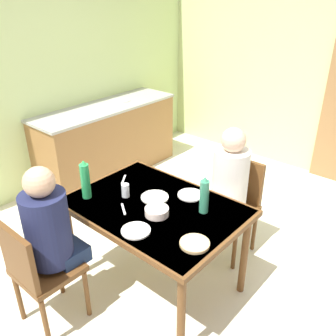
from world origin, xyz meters
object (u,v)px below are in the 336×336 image
object	(u,v)px
kitchen_counter	(108,140)
chair_far_diner	(235,201)
water_bottle_green_near	(204,196)
chair_near_diner	(38,270)
water_bottle_green_far	(85,180)
person_far_diner	(229,179)
dining_table	(155,214)
person_near_diner	(49,226)
serving_bowl_center	(157,211)

from	to	relation	value
kitchen_counter	chair_far_diner	distance (m)	2.05
water_bottle_green_near	chair_near_diner	bearing A→B (deg)	-123.84
water_bottle_green_near	water_bottle_green_far	xyz separation A→B (m)	(-0.79, -0.42, 0.01)
person_far_diner	water_bottle_green_near	world-z (taller)	person_far_diner
chair_near_diner	person_far_diner	distance (m)	1.60
dining_table	person_far_diner	bearing A→B (deg)	72.15
kitchen_counter	chair_near_diner	xyz separation A→B (m)	(1.48, -1.89, 0.05)
chair_near_diner	dining_table	bearing A→B (deg)	67.67
person_near_diner	serving_bowl_center	xyz separation A→B (m)	(0.43, 0.59, 0.00)
kitchen_counter	dining_table	bearing A→B (deg)	-30.85
person_near_diner	person_far_diner	world-z (taller)	same
person_near_diner	water_bottle_green_near	world-z (taller)	person_near_diner
chair_near_diner	chair_far_diner	xyz separation A→B (m)	(0.55, 1.62, 0.00)
kitchen_counter	water_bottle_green_far	size ratio (longest dim) A/B	6.08
chair_near_diner	water_bottle_green_near	xyz separation A→B (m)	(0.65, 0.97, 0.39)
chair_near_diner	serving_bowl_center	xyz separation A→B (m)	(0.43, 0.73, 0.29)
water_bottle_green_near	water_bottle_green_far	world-z (taller)	water_bottle_green_far
kitchen_counter	water_bottle_green_near	bearing A→B (deg)	-23.26
chair_near_diner	water_bottle_green_near	distance (m)	1.24
chair_far_diner	water_bottle_green_far	xyz separation A→B (m)	(-0.69, -1.06, 0.41)
person_far_diner	person_near_diner	bearing A→B (deg)	67.80
water_bottle_green_far	dining_table	bearing A→B (deg)	28.05
dining_table	water_bottle_green_far	distance (m)	0.58
kitchen_counter	chair_near_diner	bearing A→B (deg)	-51.90
serving_bowl_center	chair_near_diner	bearing A→B (deg)	-120.41
kitchen_counter	water_bottle_green_far	xyz separation A→B (m)	(1.34, -1.33, 0.45)
chair_near_diner	person_far_diner	world-z (taller)	person_far_diner
chair_near_diner	serving_bowl_center	distance (m)	0.89
serving_bowl_center	kitchen_counter	bearing A→B (deg)	148.63
chair_near_diner	water_bottle_green_far	bearing A→B (deg)	103.99
chair_far_diner	person_near_diner	world-z (taller)	person_near_diner
person_far_diner	water_bottle_green_near	distance (m)	0.53
chair_far_diner	person_near_diner	size ratio (longest dim) A/B	1.13
person_far_diner	dining_table	bearing A→B (deg)	72.15
chair_near_diner	water_bottle_green_near	size ratio (longest dim) A/B	3.07
chair_near_diner	person_near_diner	size ratio (longest dim) A/B	1.13
dining_table	chair_far_diner	size ratio (longest dim) A/B	1.47
chair_far_diner	water_bottle_green_far	distance (m)	1.33
chair_far_diner	serving_bowl_center	world-z (taller)	chair_far_diner
water_bottle_green_near	kitchen_counter	bearing A→B (deg)	156.74
dining_table	chair_far_diner	xyz separation A→B (m)	(0.22, 0.81, -0.18)
kitchen_counter	dining_table	world-z (taller)	kitchen_counter
chair_far_diner	water_bottle_green_near	bearing A→B (deg)	99.27
chair_near_diner	person_far_diner	size ratio (longest dim) A/B	1.13
person_far_diner	water_bottle_green_near	xyz separation A→B (m)	(0.10, -0.51, 0.11)
kitchen_counter	person_far_diner	distance (m)	2.10
water_bottle_green_far	water_bottle_green_near	bearing A→B (deg)	27.76
water_bottle_green_near	dining_table	bearing A→B (deg)	-152.66
serving_bowl_center	person_far_diner	bearing A→B (deg)	80.84
dining_table	serving_bowl_center	world-z (taller)	serving_bowl_center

